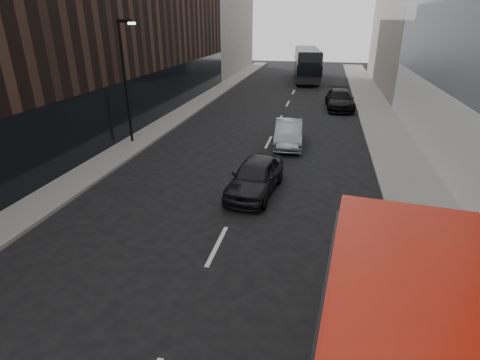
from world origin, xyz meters
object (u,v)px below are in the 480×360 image
Objects in this scene: street_lamp at (126,74)px; car_a at (255,176)px; grey_bus at (307,64)px; car_b at (288,133)px; car_c at (340,100)px.

street_lamp is 10.84m from car_a.
street_lamp is 29.95m from grey_bus.
car_a is at bearing -96.67° from grey_bus.
street_lamp is 0.58× the size of grey_bus.
street_lamp is 1.53× the size of car_b.
car_a is (8.72, -5.46, -3.41)m from street_lamp.
car_c is at bearing 69.23° from car_b.
car_a is 0.99× the size of car_b.
grey_bus reaches higher than car_b.
car_b is at bearing -95.21° from grey_bus.
street_lamp is 18.40m from car_c.
car_b is at bearing 10.03° from street_lamp.
car_c is at bearing 83.77° from car_a.
car_c is (4.03, 18.28, 0.01)m from car_a.
grey_bus is (9.02, 28.48, -2.12)m from street_lamp.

